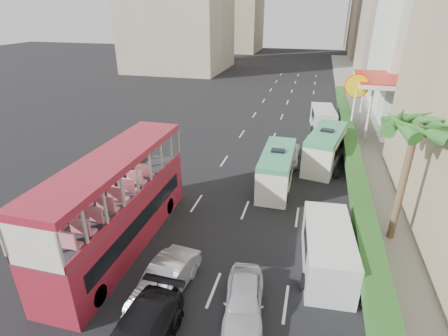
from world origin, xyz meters
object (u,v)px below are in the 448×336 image
(minibus_far, at_px, (325,148))
(panel_van_far, at_px, (323,119))
(panel_van_near, at_px, (327,250))
(double_decker_bus, at_px, (118,203))
(car_silver_lane_b, at_px, (244,312))
(shell_station, at_px, (388,106))
(palm_tree, at_px, (402,184))
(van_asset, at_px, (285,162))
(minibus_near, at_px, (277,169))
(car_silver_lane_a, at_px, (166,293))

(minibus_far, height_order, panel_van_far, minibus_far)
(panel_van_near, xyz_separation_m, panel_van_far, (-0.32, 22.00, 0.00))
(double_decker_bus, relative_size, car_silver_lane_b, 2.80)
(minibus_far, bearing_deg, shell_station, 70.90)
(palm_tree, xyz_separation_m, shell_station, (2.20, 19.00, -0.63))
(palm_tree, height_order, shell_station, palm_tree)
(van_asset, height_order, minibus_near, minibus_near)
(minibus_near, distance_m, palm_tree, 8.44)
(minibus_far, xyz_separation_m, panel_van_near, (0.15, -12.52, -0.36))
(car_silver_lane_b, relative_size, shell_station, 0.49)
(car_silver_lane_a, xyz_separation_m, minibus_near, (3.42, 11.36, 1.33))
(van_asset, xyz_separation_m, palm_tree, (6.54, -9.19, 3.38))
(car_silver_lane_b, bearing_deg, panel_van_far, 75.05)
(minibus_near, height_order, palm_tree, palm_tree)
(car_silver_lane_a, relative_size, shell_station, 0.54)
(palm_tree, bearing_deg, minibus_far, 110.81)
(double_decker_bus, height_order, panel_van_near, double_decker_bus)
(minibus_near, xyz_separation_m, panel_van_near, (3.37, -7.82, -0.27))
(minibus_far, bearing_deg, panel_van_far, 102.57)
(double_decker_bus, relative_size, minibus_near, 1.84)
(panel_van_far, height_order, palm_tree, palm_tree)
(palm_tree, bearing_deg, shell_station, 83.40)
(van_asset, height_order, minibus_far, minibus_far)
(car_silver_lane_a, relative_size, minibus_near, 0.72)
(car_silver_lane_b, height_order, minibus_near, minibus_near)
(car_silver_lane_a, height_order, car_silver_lane_b, car_silver_lane_a)
(minibus_far, distance_m, palm_tree, 10.16)
(minibus_near, bearing_deg, palm_tree, -34.07)
(van_asset, xyz_separation_m, panel_van_near, (3.15, -12.38, 1.05))
(double_decker_bus, relative_size, palm_tree, 1.72)
(double_decker_bus, height_order, van_asset, double_decker_bus)
(minibus_near, bearing_deg, van_asset, 87.55)
(minibus_far, relative_size, panel_van_far, 1.20)
(minibus_near, relative_size, panel_van_far, 1.13)
(panel_van_near, xyz_separation_m, shell_station, (5.59, 22.20, 1.70))
(panel_van_near, bearing_deg, palm_tree, 38.82)
(double_decker_bus, relative_size, shell_station, 1.38)
(car_silver_lane_a, bearing_deg, panel_van_near, 34.07)
(minibus_near, relative_size, palm_tree, 0.93)
(car_silver_lane_b, xyz_separation_m, panel_van_far, (2.94, 25.68, 1.06))
(car_silver_lane_b, relative_size, panel_van_far, 0.74)
(palm_tree, bearing_deg, car_silver_lane_a, -146.46)
(double_decker_bus, relative_size, van_asset, 2.44)
(double_decker_bus, relative_size, panel_van_near, 2.09)
(minibus_near, bearing_deg, car_silver_lane_b, -89.19)
(van_asset, distance_m, minibus_near, 4.76)
(double_decker_bus, xyz_separation_m, palm_tree, (13.80, 4.00, 0.85))
(panel_van_far, height_order, shell_station, shell_station)
(van_asset, relative_size, panel_van_near, 0.85)
(minibus_near, bearing_deg, panel_van_far, 78.14)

